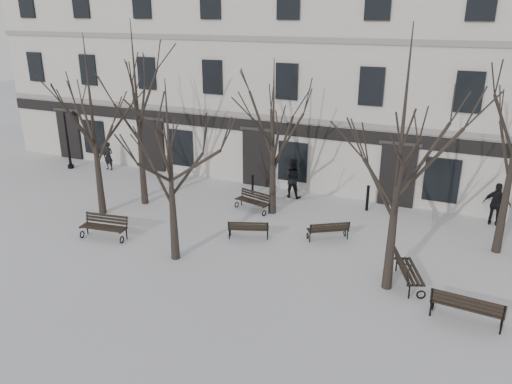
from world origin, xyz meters
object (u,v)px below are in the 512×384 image
Objects in this scene: tree_1 at (169,151)px; tree_0 at (91,106)px; bench_2 at (467,306)px; tree_2 at (402,133)px; bench_0 at (104,226)px; lamp_post at (70,135)px; bench_5 at (407,270)px; bench_4 at (328,230)px; bench_1 at (248,228)px; bench_3 at (253,201)px.

tree_0 is at bearing 156.29° from tree_1.
tree_1 is (5.36, -2.35, -0.76)m from tree_0.
tree_0 is at bearing -4.21° from bench_2.
bench_0 is (-10.96, -0.75, -4.66)m from tree_2.
bench_2 is 0.61× the size of lamp_post.
tree_1 is at bearing 79.25° from bench_5.
bench_4 is at bearing 34.43° from bench_5.
bench_1 is (7.09, 0.26, -4.38)m from tree_0.
lamp_post is (-12.03, 1.57, 1.49)m from bench_3.
tree_1 is at bearing -171.79° from tree_2.
bench_4 is 0.83× the size of bench_5.
bench_2 is at bearing 141.45° from bench_1.
bench_1 is (-5.72, 1.54, -4.74)m from tree_2.
bench_2 is 22.41m from lamp_post.
lamp_post is at bearing -172.35° from bench_3.
tree_1 reaches higher than bench_1.
lamp_post reaches higher than bench_0.
bench_2 is at bearing -15.34° from bench_3.
bench_5 is at bearing -12.81° from bench_3.
bench_0 is at bearing -47.63° from tree_0.
bench_1 is 3.00m from bench_3.
lamp_post is (-11.37, 6.99, -2.10)m from tree_1.
tree_0 is at bearing 64.82° from bench_5.
tree_0 is 8.34m from bench_1.
bench_0 is 8.87m from bench_4.
tree_2 reaches higher than bench_3.
bench_0 is 0.58× the size of lamp_post.
bench_3 is at bearing 147.31° from tree_2.
lamp_post is (-6.01, 4.64, -2.86)m from tree_0.
tree_0 is at bearing -25.42° from bench_4.
tree_1 is 3.16× the size of bench_2.
tree_1 is at bearing -81.96° from bench_3.
bench_4 is at bearing -7.29° from bench_3.
tree_2 reaches higher than bench_5.
tree_2 is at bearing -17.62° from bench_3.
bench_2 is at bearing -23.45° from tree_2.
bench_1 is at bearing -54.20° from bench_3.
tree_0 is 1.19× the size of tree_1.
bench_1 is 13.89m from lamp_post.
bench_1 is 8.56m from bench_2.
tree_0 is 8.05m from bench_3.
tree_1 is 10.49m from bench_2.
bench_2 is 1.15× the size of bench_3.
lamp_post is at bearing 162.54° from tree_2.
lamp_post is (-21.25, 6.97, 1.41)m from bench_2.
tree_2 is 7.58m from bench_1.
bench_3 is (-1.06, 2.81, 0.03)m from bench_1.
bench_3 is at bearing -55.91° from bench_4.
bench_4 is (-2.79, 2.71, -4.73)m from tree_2.
tree_0 is 4.67× the size of bench_4.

